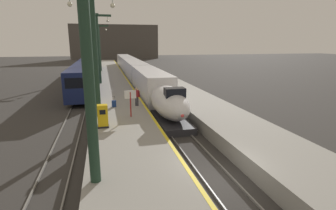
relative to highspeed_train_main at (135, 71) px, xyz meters
name	(u,v)px	position (x,y,z in m)	size (l,w,h in m)	color
ground_plane	(219,181)	(0.00, -34.35, -1.95)	(260.00, 260.00, 0.00)	#33302D
platform_left	(114,90)	(-4.05, -9.60, -1.43)	(4.80, 110.00, 1.05)	gray
platform_right	(172,87)	(4.05, -9.60, -1.43)	(4.80, 110.00, 1.05)	gray
platform_left_safety_stripe	(131,85)	(-1.77, -9.60, -0.90)	(0.20, 107.80, 0.01)	yellow
rail_main_left	(136,89)	(-0.75, -6.85, -1.89)	(0.08, 110.00, 0.12)	slate
rail_main_right	(146,88)	(0.75, -6.85, -1.89)	(0.08, 110.00, 0.12)	slate
rail_secondary_left	(79,91)	(-8.85, -6.85, -1.89)	(0.08, 110.00, 0.12)	slate
rail_secondary_right	(90,91)	(-7.35, -6.85, -1.89)	(0.08, 110.00, 0.12)	slate
highspeed_train_main	(135,71)	(0.00, 0.00, 0.00)	(2.92, 57.63, 3.60)	silver
regional_train_adjacent	(87,71)	(-8.10, 0.67, 0.18)	(2.85, 36.60, 3.80)	#141E4C
station_column_near	(87,41)	(-5.85, -34.74, 4.92)	(4.00, 0.68, 9.55)	#1E3828
station_column_mid	(94,44)	(-5.90, -24.39, 4.72)	(4.00, 0.68, 9.36)	#1E3828
station_column_far	(98,42)	(-5.90, -6.74, 4.85)	(4.00, 0.68, 9.60)	#1E3828
station_column_distant	(99,43)	(-5.90, 10.29, 4.65)	(4.00, 0.68, 9.23)	#1E3828
passenger_near_edge	(137,95)	(-2.48, -21.67, 0.09)	(0.53, 0.36, 1.69)	#23232D
rolling_suitcase	(114,104)	(-4.57, -21.62, -0.60)	(0.40, 0.22, 0.98)	navy
ticket_machine_yellow	(103,117)	(-5.55, -27.39, -0.16)	(0.76, 0.62, 1.60)	yellow
departure_info_board	(130,98)	(-3.41, -25.25, 0.61)	(0.90, 0.10, 2.12)	maroon
terminus_back_wall	(115,42)	(0.00, 67.65, 5.05)	(36.00, 2.00, 14.00)	#4C4742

